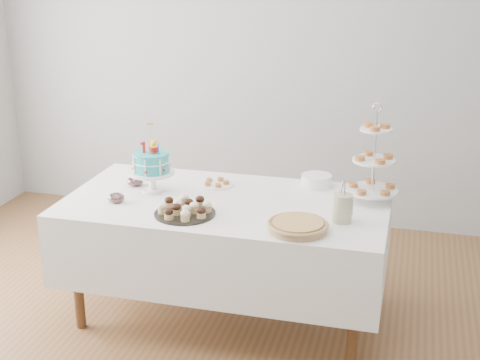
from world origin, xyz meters
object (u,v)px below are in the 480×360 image
(pie, at_px, (298,226))
(plate_stack, at_px, (316,181))
(birthday_cake, at_px, (152,174))
(jam_bowl_a, at_px, (116,198))
(utensil_pitcher, at_px, (342,207))
(table, at_px, (226,236))
(pastry_plate, at_px, (216,183))
(jam_bowl_b, at_px, (135,181))
(tiered_stand, at_px, (374,161))
(cupcake_tray, at_px, (185,208))

(pie, height_order, plate_stack, plate_stack)
(birthday_cake, height_order, jam_bowl_a, birthday_cake)
(utensil_pitcher, bearing_deg, jam_bowl_a, -162.50)
(plate_stack, xyz_separation_m, utensil_pitcher, (0.23, -0.55, 0.05))
(table, distance_m, jam_bowl_a, 0.70)
(pie, bearing_deg, jam_bowl_a, 172.45)
(birthday_cake, bearing_deg, pastry_plate, 27.29)
(pie, height_order, jam_bowl_b, jam_bowl_b)
(jam_bowl_a, xyz_separation_m, utensil_pitcher, (1.33, 0.04, 0.06))
(pastry_plate, bearing_deg, jam_bowl_a, -137.88)
(jam_bowl_a, relative_size, utensil_pitcher, 0.41)
(tiered_stand, bearing_deg, table, -165.14)
(pie, distance_m, jam_bowl_a, 1.13)
(table, relative_size, plate_stack, 10.05)
(table, distance_m, tiered_stand, 0.99)
(birthday_cake, distance_m, cupcake_tray, 0.45)
(cupcake_tray, bearing_deg, jam_bowl_b, 140.73)
(tiered_stand, height_order, utensil_pitcher, tiered_stand)
(plate_stack, bearing_deg, pastry_plate, -166.31)
(birthday_cake, relative_size, pie, 1.29)
(plate_stack, height_order, jam_bowl_a, plate_stack)
(table, relative_size, birthday_cake, 4.50)
(utensil_pitcher, bearing_deg, pie, -122.59)
(tiered_stand, bearing_deg, pastry_plate, 178.41)
(plate_stack, height_order, utensil_pitcher, utensil_pitcher)
(jam_bowl_a, bearing_deg, pastry_plate, 42.12)
(birthday_cake, height_order, cupcake_tray, birthday_cake)
(table, height_order, pastry_plate, pastry_plate)
(cupcake_tray, bearing_deg, birthday_cake, 135.84)
(cupcake_tray, height_order, tiered_stand, tiered_stand)
(pastry_plate, xyz_separation_m, jam_bowl_b, (-0.50, -0.14, 0.01))
(utensil_pitcher, bearing_deg, cupcake_tray, -156.38)
(tiered_stand, bearing_deg, jam_bowl_b, -175.71)
(table, height_order, jam_bowl_a, jam_bowl_a)
(birthday_cake, relative_size, cupcake_tray, 1.22)
(pie, bearing_deg, plate_stack, 91.04)
(table, bearing_deg, jam_bowl_b, 169.87)
(jam_bowl_a, bearing_deg, pie, -7.55)
(table, xyz_separation_m, tiered_stand, (0.84, 0.22, 0.48))
(pie, distance_m, tiered_stand, 0.69)
(pie, height_order, pastry_plate, pie)
(table, xyz_separation_m, utensil_pitcher, (0.71, -0.15, 0.31))
(cupcake_tray, bearing_deg, tiered_stand, 26.20)
(cupcake_tray, bearing_deg, plate_stack, 46.11)
(birthday_cake, height_order, plate_stack, birthday_cake)
(cupcake_tray, xyz_separation_m, utensil_pitcher, (0.87, 0.12, 0.05))
(cupcake_tray, height_order, jam_bowl_a, cupcake_tray)
(pie, bearing_deg, utensil_pitcher, 41.67)
(pie, distance_m, utensil_pitcher, 0.29)
(table, bearing_deg, plate_stack, 39.65)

